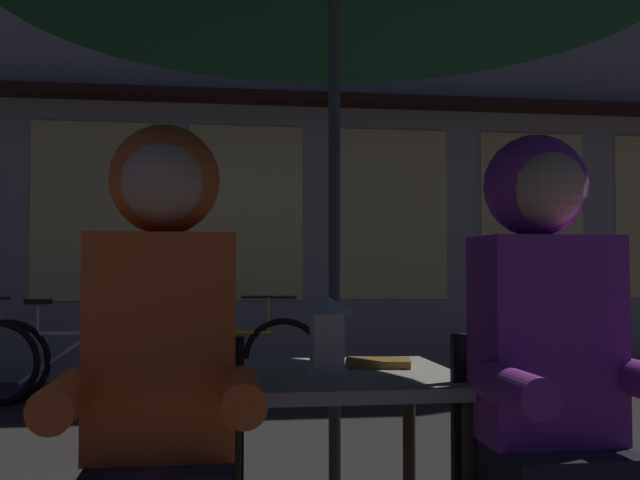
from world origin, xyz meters
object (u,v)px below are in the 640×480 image
Objects in this scene: lantern at (327,332)px; person_left_hooded at (161,354)px; cafe_table at (335,406)px; book at (378,363)px; person_right_hooded at (550,348)px; bicycle_second at (75,358)px; bicycle_third at (219,357)px.

lantern is 0.59m from person_left_hooded.
person_left_hooded reaches higher than cafe_table.
book is at bearing 31.84° from cafe_table.
lantern is at bearing -130.79° from book.
person_right_hooded is (0.51, -0.38, -0.01)m from lantern.
bicycle_second is at bearing 124.92° from book.
cafe_table is at bearing -69.94° from bicycle_second.
bicycle_second and bicycle_third have the same top height.
bicycle_third is at bearing 87.63° from person_left_hooded.
lantern reaches higher than book.
bicycle_third is (-0.78, 4.26, -0.50)m from person_right_hooded.
person_left_hooded is 7.00× the size of book.
person_right_hooded is 4.77m from bicycle_second.
book reaches higher than cafe_table.
person_right_hooded is 7.00× the size of book.
bicycle_second reaches higher than book.
person_left_hooded is 0.83m from book.
person_right_hooded is at bearing -66.25° from bicycle_second.
cafe_table is 4.18m from bicycle_second.
cafe_table is 3.86m from bicycle_third.
person_right_hooded is at bearing -79.58° from bicycle_third.
person_right_hooded is (0.96, 0.00, 0.00)m from person_left_hooded.
book is (0.63, 0.52, -0.09)m from person_left_hooded.
book is (1.58, -3.82, 0.41)m from bicycle_second.
lantern is 0.25m from book.
bicycle_second is 4.15m from book.
lantern is 0.64m from person_right_hooded.
bicycle_second is at bearing 102.34° from person_left_hooded.
person_right_hooded reaches higher than cafe_table.
bicycle_third is at bearing 94.04° from lantern.
cafe_table is 3.70× the size of book.
lantern is 0.14× the size of bicycle_second.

